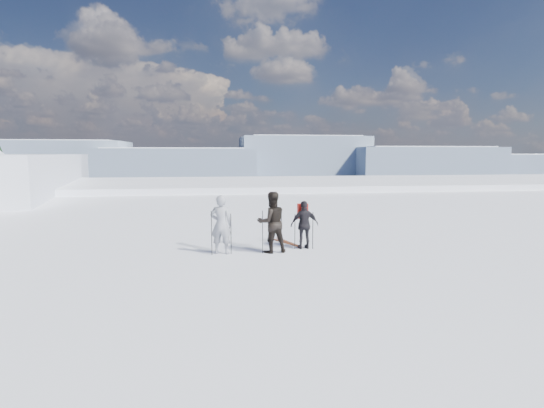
# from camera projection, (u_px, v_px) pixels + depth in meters

# --- Properties ---
(lake_basin) EXTENTS (820.00, 820.00, 71.62)m
(lake_basin) POSITION_uv_depth(u_px,v_px,m) (251.00, 253.00, 41.04)
(lake_basin) COLOR white
(lake_basin) RESTS_ON ground
(far_mountain_range) EXTENTS (770.00, 110.00, 53.00)m
(far_mountain_range) POSITION_uv_depth(u_px,v_px,m) (242.00, 163.00, 462.86)
(far_mountain_range) COLOR slate
(far_mountain_range) RESTS_ON ground
(skier_grey) EXTENTS (0.74, 0.57, 1.82)m
(skier_grey) POSITION_uv_depth(u_px,v_px,m) (221.00, 225.00, 12.98)
(skier_grey) COLOR gray
(skier_grey) RESTS_ON ground
(skier_dark) EXTENTS (1.05, 0.88, 1.91)m
(skier_dark) POSITION_uv_depth(u_px,v_px,m) (272.00, 222.00, 13.15)
(skier_dark) COLOR black
(skier_dark) RESTS_ON ground
(skier_pack) EXTENTS (0.93, 0.42, 1.56)m
(skier_pack) POSITION_uv_depth(u_px,v_px,m) (305.00, 225.00, 13.71)
(skier_pack) COLOR black
(skier_pack) RESTS_ON ground
(backpack) EXTENTS (0.34, 0.20, 0.49)m
(backpack) POSITION_uv_depth(u_px,v_px,m) (303.00, 193.00, 13.83)
(backpack) COLOR red
(backpack) RESTS_ON skier_pack
(ski_poles) EXTENTS (3.26, 0.52, 1.35)m
(ski_poles) POSITION_uv_depth(u_px,v_px,m) (265.00, 232.00, 13.20)
(ski_poles) COLOR black
(ski_poles) RESTS_ON ground
(skis_loose) EXTENTS (0.88, 1.64, 0.03)m
(skis_loose) POSITION_uv_depth(u_px,v_px,m) (287.00, 242.00, 14.69)
(skis_loose) COLOR black
(skis_loose) RESTS_ON ground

